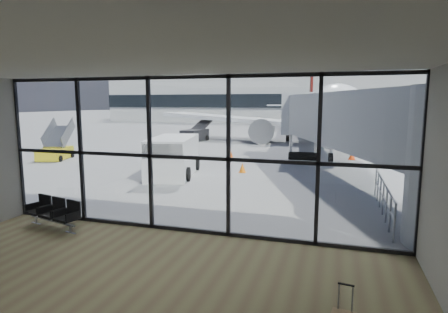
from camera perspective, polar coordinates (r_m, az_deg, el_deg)
The scene contains 20 objects.
ground at distance 50.06m, azimuth 12.30°, elevation 3.78°, with size 220.00×220.00×0.00m, color slate.
lounge_shell at distance 6.49m, azimuth -21.95°, elevation -2.13°, with size 12.02×8.01×4.51m.
glass_curtain_wall at distance 10.66m, azimuth -5.51°, elevation 0.11°, with size 12.10×0.12×4.50m.
jet_bridge at distance 16.88m, azimuth 19.90°, elevation 4.40°, with size 8.00×16.50×4.33m.
apron_railing at distance 13.68m, azimuth 23.14°, elevation -5.23°, with size 0.06×5.46×1.11m.
far_terminal at distance 71.87m, azimuth 13.41°, elevation 8.41°, with size 80.00×12.20×11.00m.
tree_0 at distance 95.34m, azimuth -14.16°, elevation 8.55°, with size 4.95×4.95×7.12m.
tree_1 at distance 92.40m, azimuth -10.95°, elevation 9.05°, with size 5.61×5.61×8.07m.
tree_2 at distance 89.78m, azimuth -7.52°, elevation 9.55°, with size 6.27×6.27×9.03m.
tree_3 at distance 87.45m, azimuth -3.88°, elevation 8.82°, with size 4.95×4.95×7.12m.
tree_4 at distance 85.51m, azimuth -0.08°, elevation 9.27°, with size 5.61×5.61×8.07m.
tree_5 at distance 83.97m, azimuth 3.90°, elevation 9.70°, with size 6.27×6.27×9.03m.
seating_row at distance 12.49m, azimuth -24.35°, elevation -7.61°, with size 2.02×1.01×0.89m.
airliner at distance 37.72m, azimuth 14.10°, elevation 6.70°, with size 31.61×36.75×9.48m.
service_van at distance 19.38m, azimuth -7.82°, elevation 0.07°, with size 2.96×4.88×1.98m.
belt_loader at distance 36.50m, azimuth -4.38°, elevation 3.38°, with size 2.04×4.41×1.97m.
mobile_stairs at distance 27.16m, azimuth -24.27°, elevation 0.68°, with size 2.22×3.31×2.14m.
traffic_cone_a at distance 20.19m, azimuth 2.83°, elevation -1.73°, with size 0.37×0.37×0.53m.
traffic_cone_b at distance 24.16m, azimuth 1.07°, elevation 0.07°, with size 0.45×0.45×0.65m.
traffic_cone_c at distance 26.07m, azimuth 18.91°, elevation 0.20°, with size 0.44×0.44×0.63m.
Camera 1 is at (4.04, -9.75, 3.75)m, focal length 30.00 mm.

